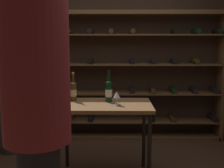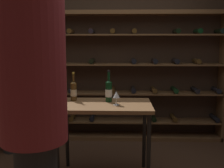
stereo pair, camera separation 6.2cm
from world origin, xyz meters
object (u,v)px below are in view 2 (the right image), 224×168
object	(u,v)px
wine_rack	(133,77)
wine_bottle_amber_reserve	(109,91)
person_guest_khaki	(33,106)
wine_bottle_red_label	(74,91)
wine_glass_stemmed_left	(116,95)
person_guest_plum_blouse	(8,72)
tasting_table	(104,113)

from	to	relation	value
wine_rack	wine_bottle_amber_reserve	world-z (taller)	wine_rack
wine_rack	person_guest_khaki	size ratio (longest dim) A/B	1.41
wine_bottle_red_label	wine_bottle_amber_reserve	bearing A→B (deg)	-7.86
person_guest_khaki	wine_glass_stemmed_left	world-z (taller)	person_guest_khaki
wine_bottle_red_label	person_guest_khaki	bearing A→B (deg)	-91.90
wine_bottle_amber_reserve	wine_glass_stemmed_left	xyz separation A→B (m)	(0.09, -0.17, -0.02)
wine_bottle_amber_reserve	wine_glass_stemmed_left	bearing A→B (deg)	-61.99
person_guest_plum_blouse	tasting_table	bearing A→B (deg)	47.92
tasting_table	wine_bottle_amber_reserve	size ratio (longest dim) A/B	2.90
wine_bottle_red_label	wine_glass_stemmed_left	world-z (taller)	wine_bottle_red_label
wine_bottle_amber_reserve	wine_glass_stemmed_left	size ratio (longest dim) A/B	2.42
tasting_table	wine_bottle_red_label	xyz separation A→B (m)	(-0.37, 0.16, 0.22)
tasting_table	wine_bottle_amber_reserve	distance (m)	0.26
wine_bottle_red_label	tasting_table	bearing A→B (deg)	-22.99
wine_bottle_red_label	wine_glass_stemmed_left	bearing A→B (deg)	-24.14
person_guest_khaki	wine_glass_stemmed_left	bearing A→B (deg)	-118.07
wine_glass_stemmed_left	wine_bottle_red_label	bearing A→B (deg)	155.86
wine_bottle_red_label	wine_glass_stemmed_left	distance (m)	0.55
person_guest_plum_blouse	wine_glass_stemmed_left	distance (m)	1.71
tasting_table	person_guest_plum_blouse	distance (m)	1.59
person_guest_khaki	wine_bottle_red_label	distance (m)	1.37
tasting_table	person_guest_khaki	world-z (taller)	person_guest_khaki
tasting_table	person_guest_khaki	bearing A→B (deg)	-108.82
person_guest_plum_blouse	wine_glass_stemmed_left	world-z (taller)	person_guest_plum_blouse
person_guest_plum_blouse	wine_glass_stemmed_left	size ratio (longest dim) A/B	13.49
person_guest_plum_blouse	wine_glass_stemmed_left	bearing A→B (deg)	48.02
wine_bottle_red_label	wine_glass_stemmed_left	xyz separation A→B (m)	(0.51, -0.23, -0.01)
wine_rack	wine_bottle_amber_reserve	size ratio (longest dim) A/B	7.83
person_guest_plum_blouse	wine_bottle_red_label	bearing A→B (deg)	46.13
wine_rack	wine_glass_stemmed_left	world-z (taller)	wine_rack
wine_bottle_amber_reserve	tasting_table	bearing A→B (deg)	-117.02
wine_rack	person_guest_khaki	xyz separation A→B (m)	(-0.80, -2.53, 0.12)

